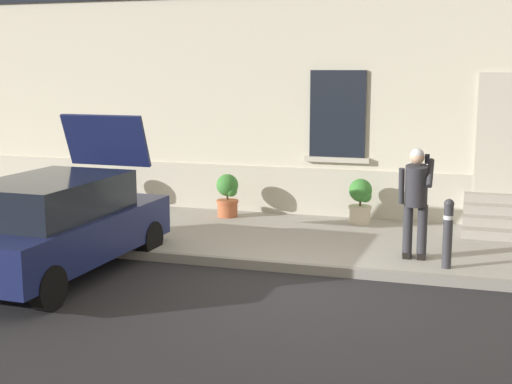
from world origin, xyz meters
name	(u,v)px	position (x,y,z in m)	size (l,w,h in m)	color
ground_plane	(299,293)	(0.00, 0.00, 0.00)	(80.00, 80.00, 0.00)	#232326
sidewalk	(337,241)	(0.00, 2.80, 0.07)	(24.00, 3.60, 0.15)	#99968E
curb_edge	(314,269)	(0.00, 0.94, 0.07)	(24.00, 0.12, 0.15)	gray
building_facade	(364,36)	(0.01, 5.29, 3.73)	(24.00, 1.52, 7.50)	beige
entrance_stoop	(505,219)	(2.84, 4.12, 0.39)	(1.49, 1.28, 0.64)	#9E998E
hatchback_car_navy	(57,224)	(-3.65, -0.25, 0.80)	(1.90, 4.12, 2.34)	#161E4C
bollard_near_person	(448,231)	(1.92, 1.35, 0.71)	(0.15, 0.15, 1.04)	#333338
person_on_phone	(416,196)	(1.42, 1.69, 1.15)	(0.51, 0.50, 1.75)	#2D2D33
planter_charcoal	(110,188)	(-5.05, 3.93, 0.61)	(0.44, 0.44, 0.86)	#2D2D30
planter_terracotta	(228,194)	(-2.42, 3.90, 0.61)	(0.44, 0.44, 0.86)	#B25B38
planter_cream	(361,200)	(0.22, 4.07, 0.61)	(0.44, 0.44, 0.86)	beige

